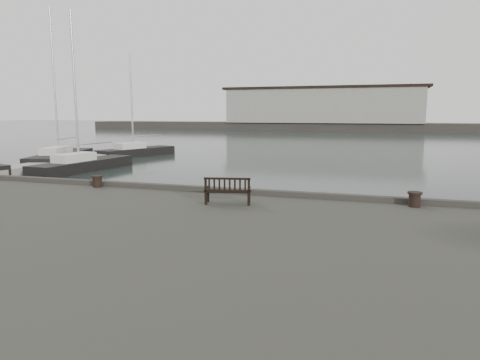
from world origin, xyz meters
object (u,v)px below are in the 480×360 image
(bench, at_px, (228,196))
(yacht_b, at_px, (62,159))
(bollard_left, at_px, (97,181))
(yacht_c, at_px, (84,167))
(yacht_d, at_px, (137,154))
(bollard_right, at_px, (415,199))

(bench, bearing_deg, yacht_b, 126.93)
(bench, height_order, yacht_b, yacht_b)
(bollard_left, relative_size, yacht_b, 0.03)
(bench, relative_size, yacht_c, 0.12)
(yacht_b, xyz_separation_m, yacht_c, (6.00, -4.72, -0.00))
(yacht_b, bearing_deg, bollard_left, -65.32)
(yacht_b, xyz_separation_m, yacht_d, (3.83, 6.51, -0.01))
(bench, height_order, yacht_d, yacht_d)
(bollard_left, bearing_deg, bollard_right, -0.31)
(yacht_c, bearing_deg, bollard_left, -45.06)
(bollard_left, height_order, yacht_d, yacht_d)
(bollard_right, bearing_deg, yacht_d, 134.56)
(bench, relative_size, bollard_left, 3.40)
(bench, relative_size, yacht_b, 0.11)
(bench, bearing_deg, yacht_c, 126.08)
(bench, height_order, bollard_right, bench)
(yacht_c, relative_size, yacht_d, 1.12)
(yacht_d, bearing_deg, yacht_b, -101.35)
(yacht_b, relative_size, yacht_d, 1.27)
(bollard_left, distance_m, yacht_b, 25.00)
(bollard_right, height_order, yacht_c, yacht_c)
(yacht_c, bearing_deg, yacht_b, 147.40)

